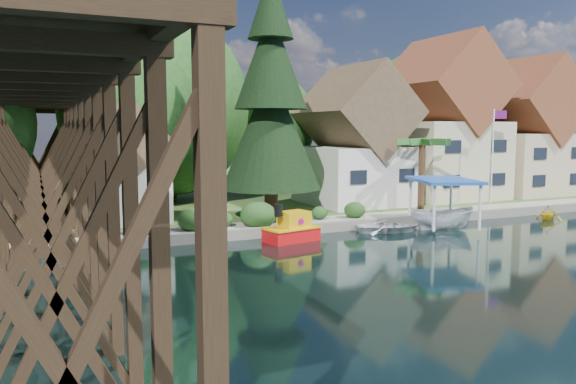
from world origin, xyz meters
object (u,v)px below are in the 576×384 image
conifer (271,100)px  boat_white_a (388,225)px  house_left (355,145)px  palm_tree (422,144)px  house_center (442,129)px  tugboat (292,229)px  house_right (523,136)px  trestle_bridge (40,153)px  flagpole (494,146)px  boat_yellow (548,211)px  shed (125,170)px  boat_canopy (443,208)px

conifer → boat_white_a: 11.01m
house_left → palm_tree: 5.78m
house_center → tugboat: size_ratio=4.03×
house_center → house_right: (9.00, -0.50, -0.64)m
trestle_bridge → flagpole: bearing=9.9°
conifer → boat_yellow: bearing=-16.6°
flagpole → tugboat: size_ratio=2.16×
house_left → house_center: house_center is taller
house_left → boat_yellow: 14.92m
house_right → tugboat: 30.03m
house_right → conifer: 27.53m
shed → conifer: bearing=-18.0°
trestle_bridge → boat_canopy: trestle_bridge is taller
palm_tree → flagpole: bearing=0.2°
conifer → boat_yellow: conifer is taller
flagpole → boat_yellow: flagpole is taller
shed → trestle_bridge: bearing=-118.2°
house_center → shed: bearing=-175.8°
house_right → conifer: size_ratio=0.77×
flagpole → boat_canopy: 11.03m
shed → conifer: 10.40m
house_left → boat_canopy: (0.43, -10.21, -3.73)m
boat_canopy → boat_yellow: size_ratio=2.72×
trestle_bridge → boat_white_a: 20.38m
flagpole → tugboat: 20.48m
house_center → boat_canopy: house_center is taller
boat_white_a → boat_yellow: bearing=-73.0°
trestle_bridge → house_center: 33.96m
trestle_bridge → conifer: bearing=24.7°
tugboat → boat_white_a: tugboat is taller
trestle_bridge → house_left: (23.00, 10.83, -0.21)m
house_left → shed: 18.11m
shed → boat_yellow: 29.46m
house_left → boat_canopy: house_left is taller
flagpole → boat_canopy: bearing=-150.9°
boat_white_a → conifer: bearing=68.4°
house_center → flagpole: size_ratio=1.86×
trestle_bridge → shed: size_ratio=5.63×
flagpole → boat_yellow: 6.70m
trestle_bridge → palm_tree: trestle_bridge is taller
trestle_bridge → house_right: house_right is taller
palm_tree → house_right: bearing=18.5°
house_right → house_center: bearing=176.8°
conifer → flagpole: bearing=-2.3°
conifer → boat_canopy: bearing=-31.4°
house_center → boat_yellow: (0.99, -10.59, -5.84)m
boat_canopy → house_center: bearing=51.3°
boat_canopy → palm_tree: bearing=67.0°
house_right → flagpole: size_ratio=1.67×
trestle_bridge → conifer: 15.62m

